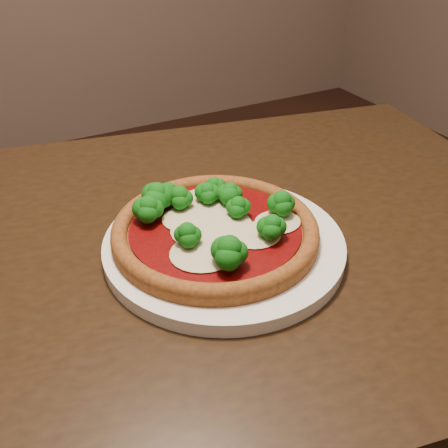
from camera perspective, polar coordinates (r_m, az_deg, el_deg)
name	(u,v)px	position (r m, az deg, el deg)	size (l,w,h in m)	color
dining_table	(166,300)	(0.74, -6.63, -8.65)	(1.26, 0.92, 0.75)	black
plate	(224,244)	(0.64, 0.00, -2.31)	(0.31, 0.31, 0.02)	white
pizza	(214,225)	(0.63, -1.20, -0.15)	(0.26, 0.26, 0.06)	brown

